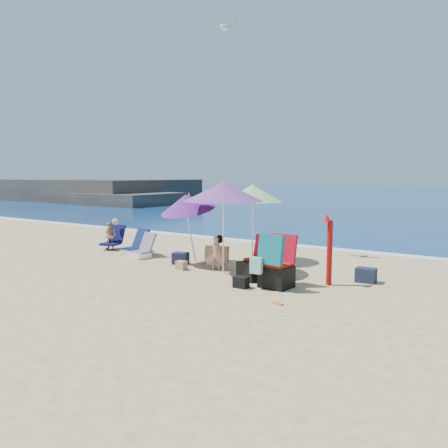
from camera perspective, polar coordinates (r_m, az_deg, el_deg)
The scene contains 20 objects.
ground at distance 9.89m, azimuth -1.77°, elevation -6.98°, with size 120.00×120.00×0.00m.
foam at distance 14.28m, azimuth 10.17°, elevation -2.88°, with size 120.00×0.50×0.04m.
headland at distance 42.94m, azimuth -16.43°, elevation 3.76°, with size 20.50×11.50×2.60m.
umbrella_turquoise at distance 10.19m, azimuth -0.06°, elevation 4.17°, with size 2.26×2.26×2.15m.
umbrella_striped at distance 11.60m, azimuth 3.70°, elevation 3.99°, with size 1.70×1.70×2.07m.
umbrella_blue at distance 11.19m, azimuth -4.79°, elevation 2.78°, with size 1.58×1.63×1.94m.
furled_umbrella at distance 9.36m, azimuth 13.37°, elevation -2.78°, with size 0.19×0.25×1.50m.
chair_navy at distance 12.87m, azimuth -11.40°, elevation -3.11°, with size 0.63×0.79×0.74m.
chair_rainbow at distance 12.47m, azimuth -10.50°, elevation -3.47°, with size 0.58×0.71×0.68m.
camp_chair_left at distance 9.74m, azimuth 3.94°, elevation -5.47°, with size 0.75×0.84×0.96m.
camp_chair_right at distance 9.05m, azimuth 6.64°, elevation -5.63°, with size 0.71×0.84×1.13m.
person_center at distance 10.64m, azimuth -0.97°, elevation -3.81°, with size 0.62×0.53×0.83m.
person_left at distance 14.00m, azimuth -14.31°, elevation -1.47°, with size 0.65×0.82×0.95m.
bag_navy_a at distance 11.44m, azimuth -5.63°, elevation -4.43°, with size 0.45×0.38×0.30m.
bag_black_a at distance 11.43m, azimuth -1.49°, elevation -4.59°, with size 0.32×0.24×0.23m.
bag_tan at distance 10.78m, azimuth -5.51°, elevation -5.33°, with size 0.26×0.19×0.21m.
bag_navy_b at distance 9.96m, azimuth 17.82°, elevation -6.29°, with size 0.42×0.32×0.31m.
bag_black_b at distance 9.05m, azimuth 2.21°, elevation -7.51°, with size 0.29×0.20×0.23m.
orange_item at distance 8.00m, azimuth 6.94°, elevation -10.14°, with size 0.21×0.12×0.03m.
seagull at distance 13.23m, azimuth 0.10°, elevation 24.00°, with size 0.87×0.40×0.15m.
Camera 1 is at (5.58, -7.85, 2.27)m, focal length 35.48 mm.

